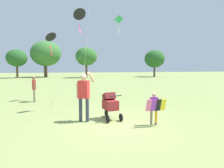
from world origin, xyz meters
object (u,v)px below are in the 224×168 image
(person_adult_flyer, at_px, (84,93))
(kite_adult_black, at_px, (80,15))
(stroller, at_px, (110,103))
(child_with_butterfly_kite, at_px, (154,106))
(person_sitting_far, at_px, (34,87))
(kite_green_novelty, at_px, (119,23))
(kite_orange_delta, at_px, (51,38))

(person_adult_flyer, distance_m, kite_adult_black, 3.70)
(stroller, bearing_deg, person_adult_flyer, -174.64)
(child_with_butterfly_kite, relative_size, stroller, 1.00)
(kite_adult_black, bearing_deg, person_sitting_far, 133.06)
(kite_green_novelty, height_order, person_sitting_far, kite_green_novelty)
(kite_green_novelty, bearing_deg, stroller, -105.67)
(child_with_butterfly_kite, xyz_separation_m, person_adult_flyer, (-2.30, 0.95, 0.38))
(kite_adult_black, bearing_deg, stroller, -59.93)
(child_with_butterfly_kite, bearing_deg, person_sitting_far, 131.42)
(kite_orange_delta, height_order, person_sitting_far, kite_orange_delta)
(child_with_butterfly_kite, bearing_deg, kite_orange_delta, 123.32)
(kite_green_novelty, xyz_separation_m, person_sitting_far, (-5.73, -3.46, -4.54))
(stroller, bearing_deg, child_with_butterfly_kite, -38.38)
(stroller, relative_size, kite_adult_black, 0.25)
(person_sitting_far, bearing_deg, kite_green_novelty, 31.08)
(child_with_butterfly_kite, xyz_separation_m, kite_adult_black, (-2.34, 2.81, 3.58))
(kite_adult_black, xyz_separation_m, person_sitting_far, (-2.49, 2.67, -3.39))
(kite_adult_black, distance_m, kite_green_novelty, 7.02)
(stroller, distance_m, kite_green_novelty, 9.49)
(stroller, relative_size, kite_green_novelty, 0.18)
(kite_orange_delta, distance_m, kite_green_novelty, 5.91)
(person_adult_flyer, relative_size, kite_green_novelty, 0.30)
(person_adult_flyer, distance_m, stroller, 1.08)
(child_with_butterfly_kite, relative_size, kite_green_novelty, 0.18)
(kite_green_novelty, bearing_deg, kite_orange_delta, -147.53)
(child_with_butterfly_kite, distance_m, kite_orange_delta, 7.67)
(kite_orange_delta, distance_m, person_sitting_far, 3.01)
(person_adult_flyer, xyz_separation_m, person_sitting_far, (-2.53, 4.53, -0.20))
(person_adult_flyer, height_order, kite_adult_black, kite_adult_black)
(child_with_butterfly_kite, xyz_separation_m, person_sitting_far, (-4.83, 5.48, 0.19))
(kite_adult_black, relative_size, person_sitting_far, 3.14)
(kite_adult_black, xyz_separation_m, kite_orange_delta, (-1.54, 3.09, -0.56))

